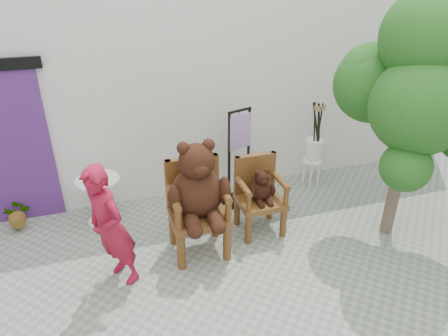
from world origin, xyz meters
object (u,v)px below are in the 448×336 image
(display_stand, at_px, (239,168))
(stool_bucket, at_px, (314,150))
(person, at_px, (110,227))
(chair_big, at_px, (198,192))
(chair_small, at_px, (259,190))
(cafe_table, at_px, (100,195))
(tree, at_px, (421,72))

(display_stand, xyz_separation_m, stool_bucket, (1.35, 0.14, 0.06))
(person, bearing_deg, chair_big, 72.11)
(display_stand, height_order, stool_bucket, display_stand)
(person, bearing_deg, chair_small, 71.81)
(person, relative_size, cafe_table, 2.21)
(chair_big, xyz_separation_m, cafe_table, (-1.17, 1.05, -0.44))
(cafe_table, bearing_deg, person, -85.35)
(chair_big, bearing_deg, chair_small, 14.33)
(person, relative_size, display_stand, 1.03)
(person, distance_m, display_stand, 2.34)
(chair_small, relative_size, person, 0.68)
(stool_bucket, bearing_deg, tree, -76.13)
(person, bearing_deg, display_stand, 90.45)
(stool_bucket, distance_m, tree, 2.23)
(cafe_table, relative_size, stool_bucket, 0.48)
(chair_small, bearing_deg, person, -165.33)
(chair_big, relative_size, tree, 0.47)
(chair_small, xyz_separation_m, cafe_table, (-2.09, 0.81, -0.17))
(person, xyz_separation_m, tree, (3.67, -0.09, 1.46))
(chair_big, relative_size, display_stand, 1.03)
(chair_small, height_order, person, person)
(display_stand, xyz_separation_m, tree, (1.72, -1.37, 1.65))
(stool_bucket, bearing_deg, display_stand, -174.04)
(person, height_order, cafe_table, person)
(chair_big, bearing_deg, display_stand, 48.38)
(chair_big, distance_m, stool_bucket, 2.52)
(chair_big, distance_m, person, 1.11)
(chair_big, relative_size, person, 1.00)
(chair_big, height_order, display_stand, chair_big)
(display_stand, height_order, tree, tree)
(person, bearing_deg, stool_bucket, 80.46)
(chair_big, relative_size, chair_small, 1.47)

